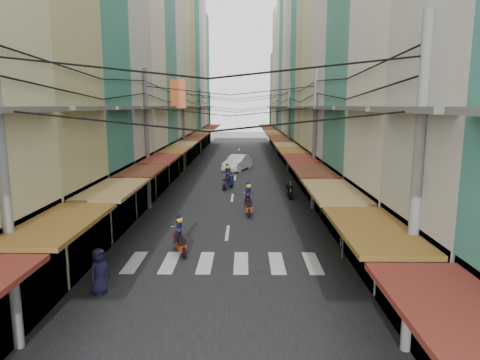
# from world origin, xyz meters

# --- Properties ---
(ground) EXTENTS (160.00, 160.00, 0.00)m
(ground) POSITION_xyz_m (0.00, 0.00, 0.00)
(ground) COLOR slate
(ground) RESTS_ON ground
(road) EXTENTS (10.00, 80.00, 0.02)m
(road) POSITION_xyz_m (0.00, 20.00, 0.01)
(road) COLOR black
(road) RESTS_ON ground
(sidewalk_left) EXTENTS (3.00, 80.00, 0.06)m
(sidewalk_left) POSITION_xyz_m (-6.50, 20.00, 0.03)
(sidewalk_left) COLOR slate
(sidewalk_left) RESTS_ON ground
(sidewalk_right) EXTENTS (3.00, 80.00, 0.06)m
(sidewalk_right) POSITION_xyz_m (6.50, 20.00, 0.03)
(sidewalk_right) COLOR slate
(sidewalk_right) RESTS_ON ground
(crosswalk) EXTENTS (7.55, 2.40, 0.01)m
(crosswalk) POSITION_xyz_m (-0.00, -6.00, 0.03)
(crosswalk) COLOR silver
(crosswalk) RESTS_ON ground
(building_row_left) EXTENTS (7.80, 67.67, 23.70)m
(building_row_left) POSITION_xyz_m (-7.92, 16.56, 9.78)
(building_row_left) COLOR beige
(building_row_left) RESTS_ON ground
(building_row_right) EXTENTS (7.80, 68.98, 22.59)m
(building_row_right) POSITION_xyz_m (7.92, 16.45, 9.41)
(building_row_right) COLOR #3A816F
(building_row_right) RESTS_ON ground
(utility_poles) EXTENTS (10.20, 66.13, 8.20)m
(utility_poles) POSITION_xyz_m (0.00, 15.01, 6.59)
(utility_poles) COLOR slate
(utility_poles) RESTS_ON ground
(white_car) EXTENTS (5.59, 3.72, 1.84)m
(white_car) POSITION_xyz_m (0.14, 18.50, 0.00)
(white_car) COLOR silver
(white_car) RESTS_ON ground
(bicycle) EXTENTS (1.55, 0.69, 1.04)m
(bicycle) POSITION_xyz_m (5.88, 3.00, 0.00)
(bicycle) COLOR black
(bicycle) RESTS_ON ground
(moving_scooters) EXTENTS (6.06, 15.79, 1.89)m
(moving_scooters) POSITION_xyz_m (0.38, 3.22, 0.55)
(moving_scooters) COLOR black
(moving_scooters) RESTS_ON ground
(parked_scooters) EXTENTS (13.42, 13.56, 0.98)m
(parked_scooters) POSITION_xyz_m (4.50, -4.90, 0.48)
(parked_scooters) COLOR black
(parked_scooters) RESTS_ON ground
(pedestrians) EXTENTS (14.00, 22.93, 2.10)m
(pedestrians) POSITION_xyz_m (-4.50, 2.00, 1.00)
(pedestrians) COLOR black
(pedestrians) RESTS_ON ground
(market_umbrella) EXTENTS (2.48, 2.48, 2.62)m
(market_umbrella) POSITION_xyz_m (7.20, -1.89, 2.31)
(market_umbrella) COLOR #B2B2B7
(market_umbrella) RESTS_ON ground
(traffic_sign) EXTENTS (0.10, 0.60, 2.73)m
(traffic_sign) POSITION_xyz_m (4.78, -5.36, 1.97)
(traffic_sign) COLOR slate
(traffic_sign) RESTS_ON ground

